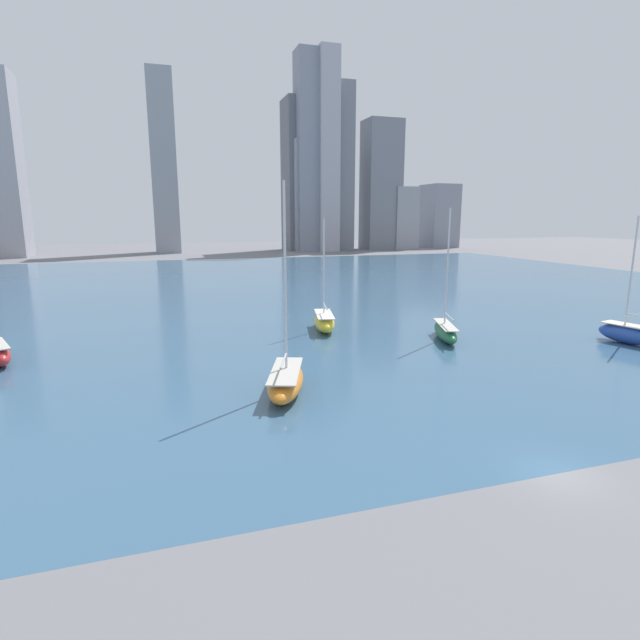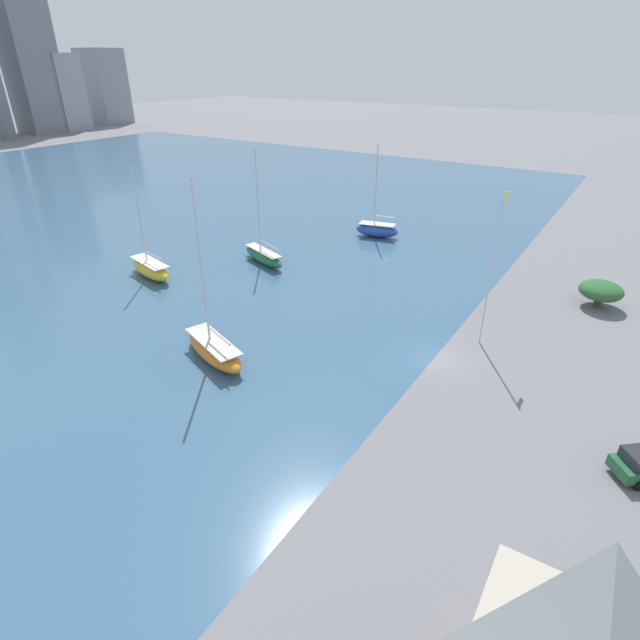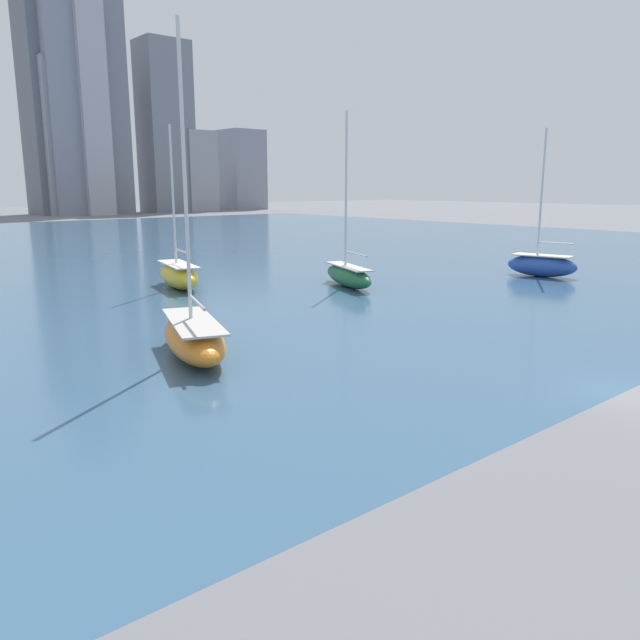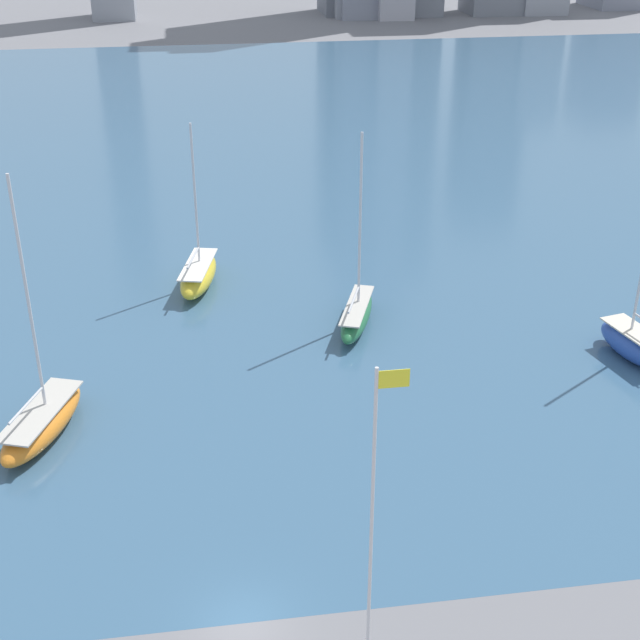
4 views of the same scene
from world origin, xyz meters
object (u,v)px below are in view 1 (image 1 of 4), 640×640
sailboat_orange (286,380)px  sailboat_green (445,331)px  sailboat_yellow (324,321)px  sailboat_blue (629,333)px

sailboat_orange → sailboat_green: bearing=47.8°
sailboat_yellow → sailboat_orange: sailboat_orange is taller
sailboat_yellow → sailboat_green: sailboat_green is taller
sailboat_yellow → sailboat_orange: (-9.23, -18.89, -0.07)m
sailboat_orange → sailboat_yellow: bearing=83.6°
sailboat_blue → sailboat_orange: bearing=173.2°
sailboat_blue → sailboat_green: bearing=145.1°
sailboat_green → sailboat_orange: bearing=-131.8°
sailboat_orange → sailboat_green: (19.96, 10.68, -0.02)m
sailboat_blue → sailboat_green: 18.46m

